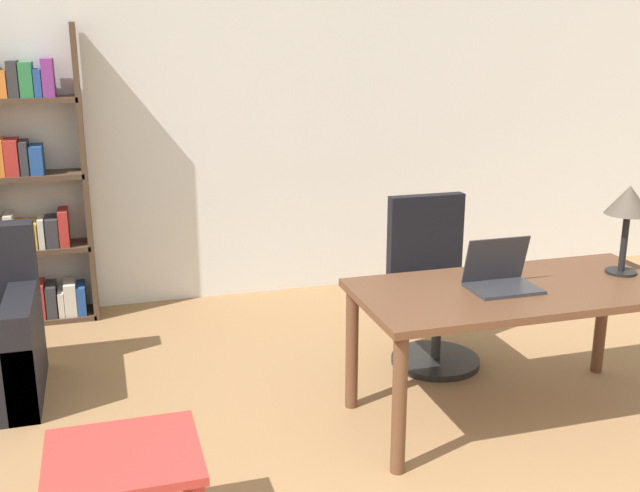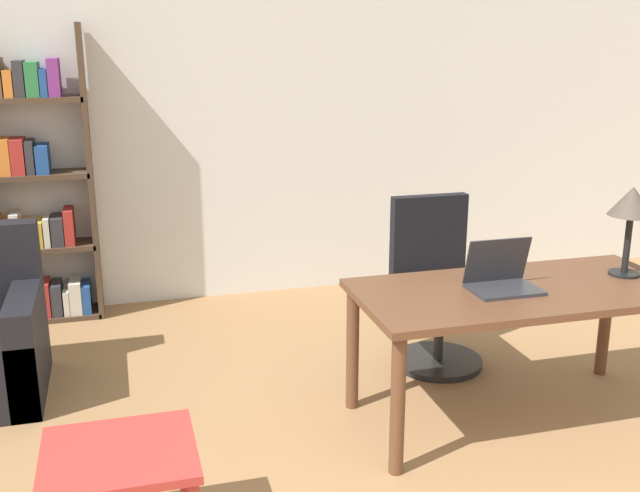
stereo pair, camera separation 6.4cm
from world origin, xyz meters
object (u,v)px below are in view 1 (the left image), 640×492
(side_table_blue, at_px, (124,469))
(bookshelf, at_px, (26,196))
(office_chair, at_px, (433,292))
(desk, at_px, (518,304))
(table_lamp, at_px, (628,205))
(laptop, at_px, (501,278))

(side_table_blue, xyz_separation_m, bookshelf, (-0.51, 2.85, 0.53))
(office_chair, bearing_deg, side_table_blue, -143.84)
(desk, xyz_separation_m, side_table_blue, (-2.05, -0.61, -0.25))
(office_chair, bearing_deg, table_lamp, -44.78)
(office_chair, relative_size, side_table_blue, 1.78)
(desk, height_order, office_chair, office_chair)
(table_lamp, distance_m, side_table_blue, 2.89)
(laptop, xyz_separation_m, bookshelf, (-2.46, 2.23, 0.13))
(desk, relative_size, table_lamp, 3.50)
(desk, distance_m, side_table_blue, 2.16)
(laptop, xyz_separation_m, table_lamp, (0.77, 0.04, 0.33))
(laptop, relative_size, office_chair, 0.34)
(side_table_blue, relative_size, bookshelf, 0.28)
(desk, height_order, laptop, laptop)
(desk, height_order, bookshelf, bookshelf)
(side_table_blue, bearing_deg, laptop, 17.79)
(laptop, xyz_separation_m, side_table_blue, (-1.95, -0.62, -0.40))
(bookshelf, bearing_deg, laptop, -42.22)
(bookshelf, bearing_deg, desk, -41.17)
(table_lamp, relative_size, side_table_blue, 0.84)
(desk, bearing_deg, side_table_blue, -163.38)
(bookshelf, bearing_deg, office_chair, -30.23)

